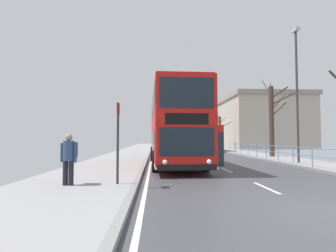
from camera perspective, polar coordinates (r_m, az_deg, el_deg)
The scene contains 10 objects.
ground at distance 6.78m, azimuth 23.81°, elevation -16.00°, with size 15.80×140.00×0.20m.
double_decker_bus_main at distance 15.80m, azimuth 1.35°, elevation -0.24°, with size 3.51×10.59×4.42m.
background_bus_far_lane at distance 34.88m, azimuth 7.70°, elevation -2.55°, with size 2.84×10.73×3.17m.
pedestrian_railing_far_kerb at distance 17.92m, azimuth 24.19°, elevation -5.03°, with size 0.05×24.35×1.03m.
pedestrian_with_backpack at distance 8.97m, azimuth -20.76°, elevation -5.98°, with size 0.55×0.56×1.63m.
bus_stop_sign_near at distance 8.75m, azimuth -10.88°, elevation -1.64°, with size 0.08×0.44×2.67m.
street_lamp_far_side at distance 18.55m, azimuth 26.29°, elevation 8.05°, with size 0.28×0.60×8.48m.
bare_tree_far_00 at distance 41.17m, azimuth 11.22°, elevation -1.04°, with size 3.51×1.86×5.68m.
bare_tree_far_01 at distance 23.54m, azimuth 21.76°, elevation 1.41°, with size 2.15×2.25×6.61m.
background_building_00 at distance 49.09m, azimuth 19.56°, elevation 0.79°, with size 12.97×15.10×8.99m.
Camera 1 is at (-3.63, -5.91, 1.61)m, focal length 27.95 mm.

